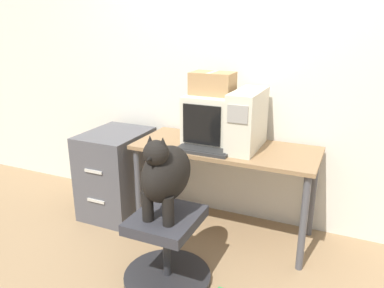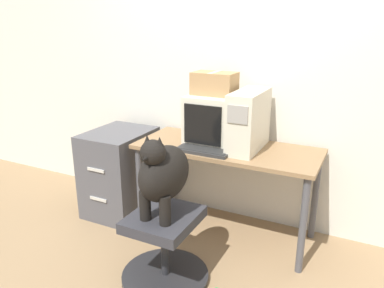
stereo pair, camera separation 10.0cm
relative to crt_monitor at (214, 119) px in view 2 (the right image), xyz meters
name	(u,v)px [view 2 (the right image)]	position (x,y,z in m)	size (l,w,h in m)	color
ground_plane	(210,250)	(0.14, -0.36, -0.93)	(12.00, 12.00, 0.00)	#937551
wall_back	(245,68)	(0.14, 0.30, 0.37)	(8.00, 0.05, 2.60)	silver
desk	(227,159)	(0.14, -0.07, -0.29)	(1.40, 0.59, 0.74)	olive
crt_monitor	(214,119)	(0.00, 0.00, 0.00)	(0.36, 0.42, 0.38)	beige
pc_tower	(249,121)	(0.30, -0.04, 0.03)	(0.19, 0.50, 0.44)	beige
keyboard	(204,150)	(0.04, -0.25, -0.18)	(0.40, 0.18, 0.03)	#2D2D2D
computer_mouse	(241,154)	(0.31, -0.23, -0.17)	(0.06, 0.04, 0.04)	beige
office_chair	(165,249)	(0.00, -0.79, -0.70)	(0.58, 0.58, 0.49)	#262628
dog	(163,173)	(0.00, -0.79, -0.16)	(0.26, 0.45, 0.55)	black
filing_cabinet	(120,172)	(-0.84, -0.13, -0.56)	(0.49, 0.62, 0.75)	#4C4C51
cardboard_box	(214,83)	(0.00, 0.00, 0.27)	(0.32, 0.21, 0.17)	#A87F51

